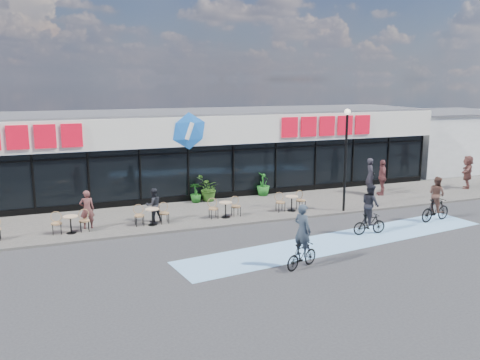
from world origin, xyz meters
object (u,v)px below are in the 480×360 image
object	(u,v)px
potted_plant_mid	(208,189)
pedestrian_c	(467,172)
potted_plant_left	(196,193)
cyclist_a	(370,212)
potted_plant_right	(263,184)
patron_right	(154,205)
cyclist_b	(436,203)
pedestrian_a	(382,177)
patron_left	(87,209)
lamp_post	(346,151)
pedestrian_b	(370,176)

from	to	relation	value
potted_plant_mid	pedestrian_c	world-z (taller)	pedestrian_c
potted_plant_left	cyclist_a	size ratio (longest dim) A/B	0.48
potted_plant_right	patron_right	xyz separation A→B (m)	(-6.67, -3.02, 0.12)
potted_plant_mid	cyclist_b	world-z (taller)	cyclist_b
potted_plant_left	patron_right	size ratio (longest dim) A/B	0.67
potted_plant_mid	potted_plant_right	bearing A→B (deg)	4.13
potted_plant_left	patron_right	xyz separation A→B (m)	(-2.76, -2.79, 0.25)
pedestrian_a	pedestrian_c	world-z (taller)	pedestrian_a
patron_right	cyclist_a	xyz separation A→B (m)	(8.07, -4.84, 0.11)
patron_left	potted_plant_left	bearing A→B (deg)	-152.52
pedestrian_c	lamp_post	bearing A→B (deg)	-31.93
patron_right	cyclist_b	world-z (taller)	cyclist_b
potted_plant_right	pedestrian_c	bearing A→B (deg)	-12.00
potted_plant_mid	lamp_post	bearing A→B (deg)	-37.19
cyclist_b	pedestrian_c	bearing A→B (deg)	36.00
lamp_post	cyclist_b	world-z (taller)	lamp_post
pedestrian_b	potted_plant_mid	bearing A→B (deg)	100.66
potted_plant_right	cyclist_a	world-z (taller)	cyclist_a
potted_plant_right	cyclist_b	bearing A→B (deg)	-53.29
potted_plant_right	patron_right	distance (m)	7.32
potted_plant_mid	pedestrian_a	world-z (taller)	pedestrian_a
potted_plant_mid	patron_right	world-z (taller)	patron_right
potted_plant_right	patron_left	bearing A→B (deg)	-162.10
potted_plant_mid	potted_plant_right	distance (m)	3.23
patron_left	pedestrian_c	world-z (taller)	pedestrian_c
lamp_post	cyclist_b	distance (m)	4.69
patron_right	pedestrian_a	world-z (taller)	pedestrian_a
lamp_post	cyclist_b	xyz separation A→B (m)	(3.08, -2.80, -2.17)
lamp_post	patron_left	xyz separation A→B (m)	(-11.85, 1.37, -2.10)
pedestrian_c	cyclist_a	bearing A→B (deg)	-16.30
pedestrian_c	patron_left	bearing A→B (deg)	-41.79
potted_plant_left	lamp_post	bearing A→B (deg)	-34.09
potted_plant_right	pedestrian_b	world-z (taller)	pedestrian_b
potted_plant_right	patron_left	size ratio (longest dim) A/B	0.77
pedestrian_c	pedestrian_b	bearing A→B (deg)	-52.01
potted_plant_left	patron_left	bearing A→B (deg)	-153.15
pedestrian_a	cyclist_b	xyz separation A→B (m)	(-0.76, -5.04, -0.21)
lamp_post	patron_right	distance (m)	9.36
patron_left	cyclist_a	distance (m)	11.94
lamp_post	pedestrian_b	xyz separation A→B (m)	(3.49, 2.85, -1.95)
potted_plant_mid	cyclist_b	xyz separation A→B (m)	(8.63, -7.01, 0.09)
potted_plant_right	pedestrian_c	world-z (taller)	pedestrian_c
potted_plant_left	cyclist_b	distance (m)	11.65
patron_left	potted_plant_mid	bearing A→B (deg)	-155.08
lamp_post	potted_plant_left	distance (m)	7.90
patron_right	potted_plant_left	bearing A→B (deg)	-147.40
lamp_post	cyclist_a	world-z (taller)	lamp_post
potted_plant_left	cyclist_a	xyz separation A→B (m)	(5.31, -7.63, 0.36)
patron_right	cyclist_a	bearing A→B (deg)	136.40
patron_right	pedestrian_b	distance (m)	12.57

